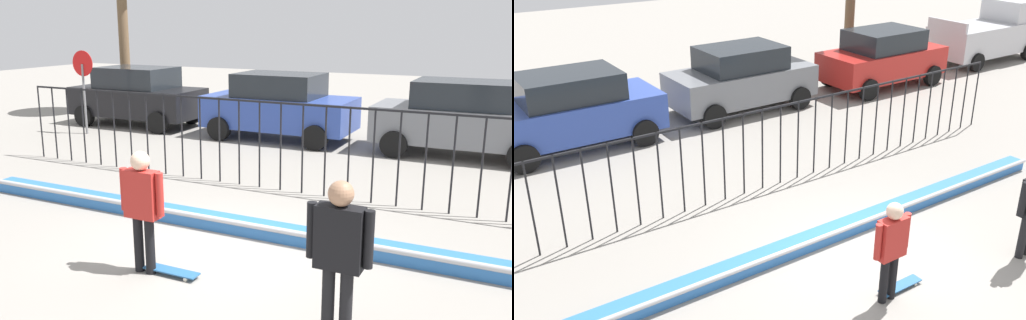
{
  "view_description": "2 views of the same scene",
  "coord_description": "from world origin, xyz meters",
  "views": [
    {
      "loc": [
        3.86,
        -6.54,
        3.28
      ],
      "look_at": [
        -0.27,
        1.84,
        0.98
      ],
      "focal_mm": 39.0,
      "sensor_mm": 36.0,
      "label": 1
    },
    {
      "loc": [
        -6.16,
        -5.95,
        5.56
      ],
      "look_at": [
        -0.41,
        2.45,
        1.08
      ],
      "focal_mm": 40.39,
      "sensor_mm": 36.0,
      "label": 2
    }
  ],
  "objects": [
    {
      "name": "parked_car_gray",
      "position": [
        2.41,
        8.09,
        0.97
      ],
      "size": [
        4.3,
        2.12,
        1.9
      ],
      "rotation": [
        0.0,
        0.0,
        0.0
      ],
      "color": "slate",
      "rests_on": "ground"
    },
    {
      "name": "perimeter_fence",
      "position": [
        0.0,
        3.34,
        1.1
      ],
      "size": [
        14.04,
        0.04,
        1.79
      ],
      "color": "black",
      "rests_on": "ground"
    },
    {
      "name": "bowl_coping_ledge",
      "position": [
        0.0,
        0.9,
        0.12
      ],
      "size": [
        11.0,
        0.4,
        0.27
      ],
      "color": "#2D6BB7",
      "rests_on": "ground"
    },
    {
      "name": "ground_plane",
      "position": [
        0.0,
        0.0,
        0.0
      ],
      "size": [
        60.0,
        60.0,
        0.0
      ],
      "primitive_type": "plane",
      "color": "gray"
    },
    {
      "name": "pickup_truck",
      "position": [
        13.66,
        7.87,
        1.04
      ],
      "size": [
        4.7,
        2.12,
        2.24
      ],
      "rotation": [
        0.0,
        0.0,
        -0.01
      ],
      "color": "#B7B7BC",
      "rests_on": "ground"
    },
    {
      "name": "parked_car_blue",
      "position": [
        -2.57,
        7.99,
        0.97
      ],
      "size": [
        4.3,
        2.12,
        1.9
      ],
      "rotation": [
        0.0,
        0.0,
        0.01
      ],
      "color": "#2D479E",
      "rests_on": "ground"
    },
    {
      "name": "skateboard",
      "position": [
        -0.19,
        -0.89,
        0.06
      ],
      "size": [
        0.8,
        0.2,
        0.07
      ],
      "rotation": [
        0.0,
        0.0,
        -0.02
      ],
      "color": "#26598C",
      "rests_on": "ground"
    },
    {
      "name": "skateboarder",
      "position": [
        -0.56,
        -0.96,
        1.01
      ],
      "size": [
        0.68,
        0.25,
        1.68
      ],
      "rotation": [
        0.0,
        0.0,
        -0.48
      ],
      "color": "black",
      "rests_on": "ground"
    },
    {
      "name": "parked_car_red",
      "position": [
        7.63,
        7.56,
        0.97
      ],
      "size": [
        4.3,
        2.12,
        1.9
      ],
      "rotation": [
        0.0,
        0.0,
        -0.03
      ],
      "color": "#B2231E",
      "rests_on": "ground"
    }
  ]
}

